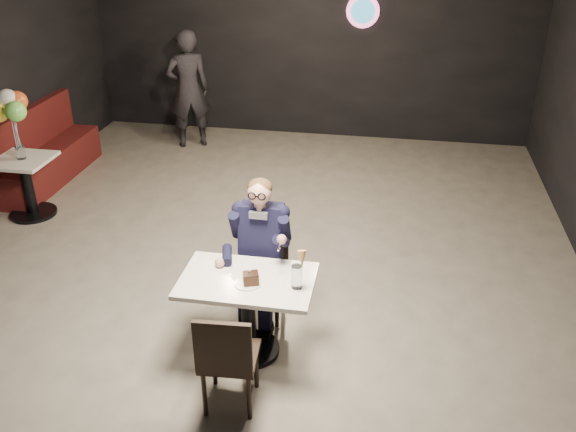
% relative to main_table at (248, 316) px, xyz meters
% --- Properties ---
extents(floor, '(9.00, 9.00, 0.00)m').
position_rel_main_table_xyz_m(floor, '(-0.31, 1.08, -0.38)').
color(floor, gray).
rests_on(floor, ground).
extents(wall_sign, '(0.50, 0.06, 0.50)m').
position_rel_main_table_xyz_m(wall_sign, '(0.49, 5.55, 1.62)').
color(wall_sign, pink).
rests_on(wall_sign, floor).
extents(main_table, '(1.10, 0.70, 0.75)m').
position_rel_main_table_xyz_m(main_table, '(0.00, 0.00, 0.00)').
color(main_table, white).
rests_on(main_table, floor).
extents(chair_far, '(0.42, 0.46, 0.92)m').
position_rel_main_table_xyz_m(chair_far, '(0.00, 0.55, 0.09)').
color(chair_far, black).
rests_on(chair_far, floor).
extents(chair_near, '(0.45, 0.49, 0.92)m').
position_rel_main_table_xyz_m(chair_near, '(0.00, -0.60, 0.09)').
color(chair_near, black).
rests_on(chair_near, floor).
extents(seated_man, '(0.60, 0.80, 1.44)m').
position_rel_main_table_xyz_m(seated_man, '(0.00, 0.55, 0.34)').
color(seated_man, black).
rests_on(seated_man, floor).
extents(dessert_plate, '(0.22, 0.22, 0.01)m').
position_rel_main_table_xyz_m(dessert_plate, '(0.02, -0.07, 0.38)').
color(dessert_plate, white).
rests_on(dessert_plate, main_table).
extents(cake_slice, '(0.15, 0.14, 0.09)m').
position_rel_main_table_xyz_m(cake_slice, '(0.05, -0.07, 0.43)').
color(cake_slice, black).
rests_on(cake_slice, dessert_plate).
extents(mint_leaf, '(0.06, 0.04, 0.01)m').
position_rel_main_table_xyz_m(mint_leaf, '(0.05, -0.09, 0.47)').
color(mint_leaf, '#297D31').
rests_on(mint_leaf, cake_slice).
extents(sundae_glass, '(0.09, 0.09, 0.20)m').
position_rel_main_table_xyz_m(sundae_glass, '(0.42, -0.05, 0.47)').
color(sundae_glass, silver).
rests_on(sundae_glass, main_table).
extents(wafer_cone, '(0.09, 0.09, 0.14)m').
position_rel_main_table_xyz_m(wafer_cone, '(0.46, -0.03, 0.63)').
color(wafer_cone, '#DCAD5A').
rests_on(wafer_cone, sundae_glass).
extents(booth_bench, '(0.51, 2.04, 1.02)m').
position_rel_main_table_xyz_m(booth_bench, '(-3.56, 3.05, 0.13)').
color(booth_bench, '#3F0D0E').
rests_on(booth_bench, floor).
extents(side_table, '(0.64, 0.64, 0.81)m').
position_rel_main_table_xyz_m(side_table, '(-3.26, 2.05, 0.03)').
color(side_table, white).
rests_on(side_table, floor).
extents(balloon_vase, '(0.10, 0.10, 0.16)m').
position_rel_main_table_xyz_m(balloon_vase, '(-3.26, 2.05, 0.45)').
color(balloon_vase, silver).
rests_on(balloon_vase, side_table).
extents(balloon_bunch, '(0.43, 0.43, 0.71)m').
position_rel_main_table_xyz_m(balloon_bunch, '(-3.26, 2.05, 0.88)').
color(balloon_bunch, yellow).
rests_on(balloon_bunch, balloon_vase).
extents(passerby, '(0.78, 0.69, 1.81)m').
position_rel_main_table_xyz_m(passerby, '(-2.06, 4.72, 0.53)').
color(passerby, black).
rests_on(passerby, floor).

